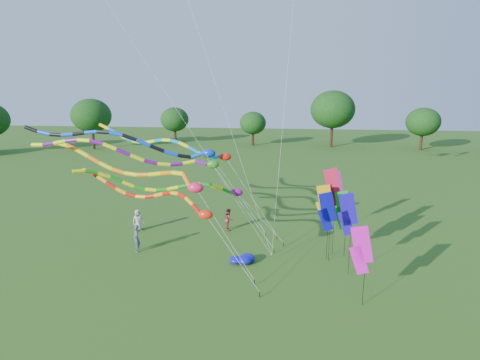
# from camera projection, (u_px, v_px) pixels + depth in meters

# --- Properties ---
(ground) EXTENTS (160.00, 160.00, 0.00)m
(ground) POSITION_uv_depth(u_px,v_px,m) (221.00, 289.00, 21.10)
(ground) COLOR #225115
(ground) RESTS_ON ground
(tree_ring) EXTENTS (115.81, 116.18, 9.56)m
(tree_ring) POSITION_uv_depth(u_px,v_px,m) (224.00, 174.00, 23.11)
(tree_ring) COLOR #382314
(tree_ring) RESTS_ON ground
(tube_kite_red) EXTENTS (10.72, 3.79, 6.14)m
(tube_kite_red) POSITION_uv_depth(u_px,v_px,m) (161.00, 198.00, 22.18)
(tube_kite_red) COLOR black
(tube_kite_red) RESTS_ON ground
(tube_kite_orange) EXTENTS (13.78, 4.65, 7.57)m
(tube_kite_orange) POSITION_uv_depth(u_px,v_px,m) (136.00, 169.00, 23.46)
(tube_kite_orange) COLOR black
(tube_kite_orange) RESTS_ON ground
(tube_kite_purple) EXTENTS (14.28, 2.17, 8.06)m
(tube_kite_purple) POSITION_uv_depth(u_px,v_px,m) (144.00, 156.00, 23.88)
(tube_kite_purple) COLOR black
(tube_kite_purple) RESTS_ON ground
(tube_kite_blue) EXTENTS (16.17, 1.68, 8.32)m
(tube_kite_blue) POSITION_uv_depth(u_px,v_px,m) (138.00, 144.00, 26.88)
(tube_kite_blue) COLOR black
(tube_kite_blue) RESTS_ON ground
(tube_kite_cyan) EXTENTS (13.59, 3.31, 8.08)m
(tube_kite_cyan) POSITION_uv_depth(u_px,v_px,m) (175.00, 146.00, 28.73)
(tube_kite_cyan) COLOR black
(tube_kite_cyan) RESTS_ON ground
(tube_kite_green) EXTENTS (11.75, 4.28, 6.39)m
(tube_kite_green) POSITION_uv_depth(u_px,v_px,m) (180.00, 186.00, 24.20)
(tube_kite_green) COLOR black
(tube_kite_green) RESTS_ON ground
(banner_pole_violet) EXTENTS (1.13, 0.42, 4.44)m
(banner_pole_violet) POSITION_uv_depth(u_px,v_px,m) (336.00, 188.00, 29.13)
(banner_pole_violet) COLOR black
(banner_pole_violet) RESTS_ON ground
(banner_pole_green) EXTENTS (1.16, 0.14, 4.29)m
(banner_pole_green) POSITION_uv_depth(u_px,v_px,m) (343.00, 210.00, 24.51)
(banner_pole_green) COLOR black
(banner_pole_green) RESTS_ON ground
(banner_pole_blue_b) EXTENTS (1.16, 0.16, 4.82)m
(banner_pole_blue_b) POSITION_uv_depth(u_px,v_px,m) (347.00, 214.00, 22.01)
(banner_pole_blue_b) COLOR black
(banner_pole_blue_b) RESTS_ON ground
(banner_pole_red) EXTENTS (1.16, 0.20, 5.62)m
(banner_pole_red) POSITION_uv_depth(u_px,v_px,m) (332.00, 188.00, 24.49)
(banner_pole_red) COLOR black
(banner_pole_red) RESTS_ON ground
(banner_pole_magenta_b) EXTENTS (1.16, 0.28, 4.09)m
(banner_pole_magenta_b) POSITION_uv_depth(u_px,v_px,m) (361.00, 250.00, 19.04)
(banner_pole_magenta_b) COLOR black
(banner_pole_magenta_b) RESTS_ON ground
(banner_pole_blue_a) EXTENTS (1.16, 0.16, 4.39)m
(banner_pole_blue_a) POSITION_uv_depth(u_px,v_px,m) (327.00, 212.00, 23.84)
(banner_pole_blue_a) COLOR black
(banner_pole_blue_a) RESTS_ON ground
(banner_pole_orange) EXTENTS (1.15, 0.31, 4.75)m
(banner_pole_orange) POSITION_uv_depth(u_px,v_px,m) (325.00, 205.00, 24.09)
(banner_pole_orange) COLOR black
(banner_pole_orange) RESTS_ON ground
(blue_nylon_heap) EXTENTS (1.63, 1.66, 0.58)m
(blue_nylon_heap) POSITION_uv_depth(u_px,v_px,m) (240.00, 256.00, 24.56)
(blue_nylon_heap) COLOR #0D11AC
(blue_nylon_heap) RESTS_ON ground
(person_a) EXTENTS (0.93, 0.87, 1.60)m
(person_a) POSITION_uv_depth(u_px,v_px,m) (138.00, 220.00, 29.43)
(person_a) COLOR beige
(person_a) RESTS_ON ground
(person_b) EXTENTS (0.72, 0.78, 1.78)m
(person_b) POSITION_uv_depth(u_px,v_px,m) (136.00, 239.00, 25.68)
(person_b) COLOR #414E5B
(person_b) RESTS_ON ground
(person_c) EXTENTS (0.79, 0.91, 1.62)m
(person_c) POSITION_uv_depth(u_px,v_px,m) (229.00, 219.00, 29.62)
(person_c) COLOR #933539
(person_c) RESTS_ON ground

